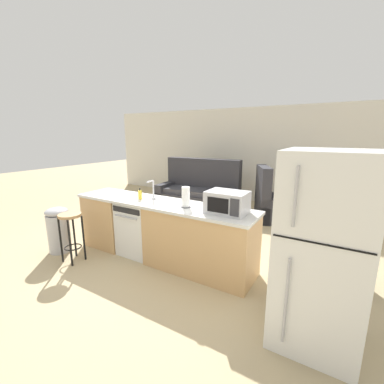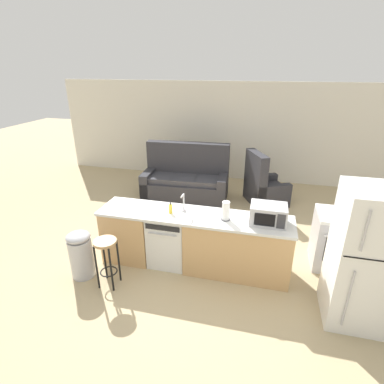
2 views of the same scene
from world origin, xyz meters
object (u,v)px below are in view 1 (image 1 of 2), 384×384
at_px(refrigerator, 322,252).
at_px(bar_stool, 71,227).
at_px(soap_bottle, 140,195).
at_px(armchair, 271,205).
at_px(paper_towel_roll, 186,197).
at_px(kettle, 347,208).
at_px(stove_range, 326,250).
at_px(trash_bin, 58,229).
at_px(couch, 199,194).
at_px(dishwasher, 141,228).
at_px(microwave, 227,202).

xyz_separation_m(refrigerator, bar_stool, (-3.28, -0.20, -0.34)).
bearing_deg(soap_bottle, armchair, 64.12).
relative_size(paper_towel_roll, kettle, 1.38).
xyz_separation_m(stove_range, trash_bin, (-3.76, -1.20, -0.07)).
distance_m(kettle, trash_bin, 4.20).
xyz_separation_m(refrigerator, soap_bottle, (-2.55, 0.52, 0.10)).
bearing_deg(armchair, kettle, -55.63).
bearing_deg(armchair, paper_towel_roll, -100.24).
distance_m(soap_bottle, couch, 2.81).
xyz_separation_m(dishwasher, armchair, (1.38, 2.71, -0.07)).
bearing_deg(stove_range, paper_towel_roll, -161.11).
xyz_separation_m(kettle, couch, (-3.21, 2.00, -0.59)).
height_order(soap_bottle, bar_stool, soap_bottle).
relative_size(stove_range, armchair, 0.75).
bearing_deg(soap_bottle, kettle, 14.64).
bearing_deg(dishwasher, stove_range, 11.91).
bearing_deg(refrigerator, kettle, 82.17).
bearing_deg(paper_towel_roll, stove_range, 18.89).
relative_size(microwave, armchair, 0.42).
bearing_deg(paper_towel_roll, kettle, 20.84).
height_order(paper_towel_roll, trash_bin, paper_towel_roll).
distance_m(refrigerator, armchair, 3.52).
distance_m(stove_range, refrigerator, 1.18).
height_order(stove_range, kettle, kettle).
relative_size(refrigerator, trash_bin, 2.37).
relative_size(paper_towel_roll, armchair, 0.24).
bearing_deg(refrigerator, trash_bin, -178.37).
relative_size(refrigerator, paper_towel_roll, 6.22).
bearing_deg(microwave, couch, 125.50).
xyz_separation_m(refrigerator, couch, (-3.04, 3.23, -0.48)).
distance_m(stove_range, bar_stool, 3.53).
bearing_deg(microwave, paper_towel_roll, -176.32).
height_order(dishwasher, trash_bin, dishwasher).
xyz_separation_m(kettle, bar_stool, (-3.45, -1.43, -0.45)).
xyz_separation_m(soap_bottle, bar_stool, (-0.72, -0.72, -0.44)).
relative_size(bar_stool, trash_bin, 1.00).
height_order(soap_bottle, armchair, armchair).
bearing_deg(kettle, couch, 148.07).
distance_m(microwave, bar_stool, 2.33).
distance_m(soap_bottle, kettle, 2.81).
xyz_separation_m(refrigerator, microwave, (-1.13, 0.55, 0.16)).
relative_size(dishwasher, armchair, 0.70).
height_order(bar_stool, couch, couch).
relative_size(bar_stool, armchair, 0.62).
bearing_deg(dishwasher, couch, 99.30).
xyz_separation_m(microwave, trash_bin, (-2.64, -0.66, -0.66)).
height_order(dishwasher, refrigerator, refrigerator).
distance_m(dishwasher, refrigerator, 2.70).
relative_size(dishwasher, bar_stool, 1.14).
xyz_separation_m(stove_range, paper_towel_roll, (-1.72, -0.59, 0.59)).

